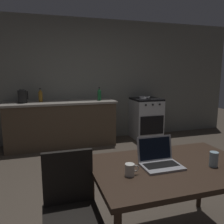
# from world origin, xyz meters

# --- Properties ---
(ground_plane) EXTENTS (12.00, 12.00, 0.00)m
(ground_plane) POSITION_xyz_m (0.00, 0.00, 0.00)
(ground_plane) COLOR #473D33
(back_wall) EXTENTS (6.40, 0.10, 2.57)m
(back_wall) POSITION_xyz_m (0.30, 2.50, 1.29)
(back_wall) COLOR slate
(back_wall) RESTS_ON ground_plane
(kitchen_counter) EXTENTS (2.16, 0.64, 0.90)m
(kitchen_counter) POSITION_xyz_m (-0.59, 2.15, 0.45)
(kitchen_counter) COLOR #4C3D2D
(kitchen_counter) RESTS_ON ground_plane
(stove_oven) EXTENTS (0.60, 0.62, 0.90)m
(stove_oven) POSITION_xyz_m (1.26, 2.14, 0.45)
(stove_oven) COLOR #B7BABF
(stove_oven) RESTS_ON ground_plane
(dining_table) EXTENTS (1.33, 0.88, 0.72)m
(dining_table) POSITION_xyz_m (0.07, -0.85, 0.66)
(dining_table) COLOR #332319
(dining_table) RESTS_ON ground_plane
(chair) EXTENTS (0.40, 0.40, 0.90)m
(chair) POSITION_xyz_m (-0.78, -0.86, 0.52)
(chair) COLOR black
(chair) RESTS_ON ground_plane
(laptop) EXTENTS (0.32, 0.27, 0.22)m
(laptop) POSITION_xyz_m (-0.04, -0.82, 0.77)
(laptop) COLOR #99999E
(laptop) RESTS_ON dining_table
(electric_kettle) EXTENTS (0.19, 0.17, 0.26)m
(electric_kettle) POSITION_xyz_m (-1.29, 2.15, 1.03)
(electric_kettle) COLOR black
(electric_kettle) RESTS_ON kitchen_counter
(bottle) EXTENTS (0.07, 0.07, 0.27)m
(bottle) POSITION_xyz_m (0.18, 2.10, 1.03)
(bottle) COLOR #19592D
(bottle) RESTS_ON kitchen_counter
(frying_pan) EXTENTS (0.24, 0.41, 0.05)m
(frying_pan) POSITION_xyz_m (1.21, 2.12, 0.93)
(frying_pan) COLOR gray
(frying_pan) RESTS_ON stove_oven
(coffee_mug) EXTENTS (0.11, 0.07, 0.09)m
(coffee_mug) POSITION_xyz_m (-0.34, -0.92, 0.77)
(coffee_mug) COLOR silver
(coffee_mug) RESTS_ON dining_table
(drinking_glass) EXTENTS (0.07, 0.07, 0.12)m
(drinking_glass) POSITION_xyz_m (0.38, -0.96, 0.78)
(drinking_glass) COLOR #99B7C6
(drinking_glass) RESTS_ON dining_table
(bottle_b) EXTENTS (0.08, 0.08, 0.26)m
(bottle_b) POSITION_xyz_m (-0.97, 2.23, 1.03)
(bottle_b) COLOR #8C601E
(bottle_b) RESTS_ON kitchen_counter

